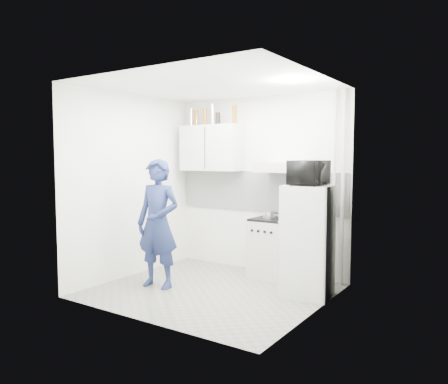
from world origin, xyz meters
The scene contains 23 objects.
floor centered at (0.00, 0.00, 0.00)m, with size 2.80×2.80×0.00m, color slate.
ceiling centered at (0.00, 0.00, 2.60)m, with size 2.80×2.80×0.00m, color white.
wall_back centered at (0.00, 1.25, 1.30)m, with size 2.80×2.80×0.00m, color white.
wall_left centered at (-1.40, 0.00, 1.30)m, with size 2.60×2.60×0.00m, color white.
wall_right centered at (1.40, 0.00, 1.30)m, with size 2.60×2.60×0.00m, color white.
person centered at (-0.68, -0.24, 0.84)m, with size 0.61×0.40×1.68m, color navy.
stove centered at (0.32, 1.00, 0.41)m, with size 0.51×0.51×0.81m, color beige.
fridge centered at (1.10, 0.50, 0.68)m, with size 0.57×0.57×1.37m, color silver.
stove_top centered at (0.32, 1.00, 0.83)m, with size 0.49×0.49×0.03m, color black.
saucepan centered at (0.27, 1.05, 0.89)m, with size 0.17×0.17×0.09m, color silver.
microwave centered at (1.10, 0.50, 1.52)m, with size 0.37×0.55×0.30m, color black.
bottle_a centered at (-1.15, 1.07, 2.34)m, with size 0.06×0.06×0.28m, color silver.
bottle_b centered at (-1.05, 1.07, 2.33)m, with size 0.07×0.07×0.25m, color brown.
bottle_c centered at (-0.88, 1.07, 2.34)m, with size 0.07×0.07×0.27m, color brown.
bottle_d centered at (-0.73, 1.07, 2.36)m, with size 0.07×0.07×0.32m, color silver.
canister_a centered at (-0.63, 1.07, 2.29)m, with size 0.08×0.08×0.19m, color black.
bottle_e centered at (-0.33, 1.07, 2.34)m, with size 0.07×0.07×0.28m, color brown.
upper_cabinet centered at (-0.75, 1.07, 1.85)m, with size 1.00×0.35×0.70m, color silver.
range_hood centered at (0.45, 1.00, 1.57)m, with size 0.60×0.50×0.14m, color beige.
backsplash centered at (0.00, 1.24, 1.20)m, with size 2.74×0.03×0.60m, color white.
pipe_a centered at (1.30, 1.17, 1.30)m, with size 0.05×0.05×2.60m, color beige.
pipe_b centered at (1.18, 1.17, 1.30)m, with size 0.04×0.04×2.60m, color beige.
ceiling_spot_fixture centered at (1.00, 0.20, 2.57)m, with size 0.10×0.10×0.02m, color white.
Camera 1 is at (3.17, -4.47, 1.71)m, focal length 35.00 mm.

